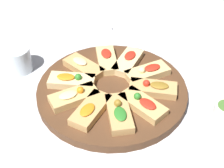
# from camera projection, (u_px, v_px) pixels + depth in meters

# --- Properties ---
(ground_plane) EXTENTS (3.00, 3.00, 0.00)m
(ground_plane) POSITION_uv_depth(u_px,v_px,m) (112.00, 93.00, 0.88)
(ground_plane) COLOR silver
(serving_board) EXTENTS (0.41, 0.41, 0.02)m
(serving_board) POSITION_uv_depth(u_px,v_px,m) (112.00, 90.00, 0.87)
(serving_board) COLOR #51331E
(serving_board) RESTS_ON ground_plane
(focaccia_slice_0) EXTENTS (0.13, 0.07, 0.04)m
(focaccia_slice_0) POSITION_uv_depth(u_px,v_px,m) (147.00, 72.00, 0.89)
(focaccia_slice_0) COLOR #DBB775
(focaccia_slice_0) RESTS_ON serving_board
(focaccia_slice_1) EXTENTS (0.13, 0.13, 0.03)m
(focaccia_slice_1) POSITION_uv_depth(u_px,v_px,m) (128.00, 61.00, 0.93)
(focaccia_slice_1) COLOR #E5C689
(focaccia_slice_1) RESTS_ON serving_board
(focaccia_slice_2) EXTENTS (0.08, 0.14, 0.03)m
(focaccia_slice_2) POSITION_uv_depth(u_px,v_px,m) (107.00, 60.00, 0.94)
(focaccia_slice_2) COLOR #DBB775
(focaccia_slice_2) RESTS_ON serving_board
(focaccia_slice_3) EXTENTS (0.11, 0.14, 0.03)m
(focaccia_slice_3) POSITION_uv_depth(u_px,v_px,m) (84.00, 67.00, 0.91)
(focaccia_slice_3) COLOR tan
(focaccia_slice_3) RESTS_ON serving_board
(focaccia_slice_4) EXTENTS (0.14, 0.10, 0.04)m
(focaccia_slice_4) POSITION_uv_depth(u_px,v_px,m) (72.00, 81.00, 0.86)
(focaccia_slice_4) COLOR #E5C689
(focaccia_slice_4) RESTS_ON serving_board
(focaccia_slice_5) EXTENTS (0.13, 0.07, 0.04)m
(focaccia_slice_5) POSITION_uv_depth(u_px,v_px,m) (74.00, 97.00, 0.81)
(focaccia_slice_5) COLOR tan
(focaccia_slice_5) RESTS_ON serving_board
(focaccia_slice_6) EXTENTS (0.13, 0.13, 0.03)m
(focaccia_slice_6) POSITION_uv_depth(u_px,v_px,m) (91.00, 110.00, 0.78)
(focaccia_slice_6) COLOR tan
(focaccia_slice_6) RESTS_ON serving_board
(focaccia_slice_7) EXTENTS (0.08, 0.13, 0.04)m
(focaccia_slice_7) POSITION_uv_depth(u_px,v_px,m) (119.00, 113.00, 0.77)
(focaccia_slice_7) COLOR tan
(focaccia_slice_7) RESTS_ON serving_board
(focaccia_slice_8) EXTENTS (0.10, 0.14, 0.04)m
(focaccia_slice_8) POSITION_uv_depth(u_px,v_px,m) (143.00, 104.00, 0.79)
(focaccia_slice_8) COLOR tan
(focaccia_slice_8) RESTS_ON serving_board
(focaccia_slice_9) EXTENTS (0.14, 0.11, 0.04)m
(focaccia_slice_9) POSITION_uv_depth(u_px,v_px,m) (153.00, 88.00, 0.84)
(focaccia_slice_9) COLOR tan
(focaccia_slice_9) RESTS_ON serving_board
(water_glass) EXTENTS (0.08, 0.08, 0.08)m
(water_glass) POSITION_uv_depth(u_px,v_px,m) (17.00, 60.00, 0.94)
(water_glass) COLOR silver
(water_glass) RESTS_ON ground_plane
(napkin_stack) EXTENTS (0.12, 0.10, 0.01)m
(napkin_stack) POSITION_uv_depth(u_px,v_px,m) (95.00, 24.00, 1.16)
(napkin_stack) COLOR white
(napkin_stack) RESTS_ON ground_plane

